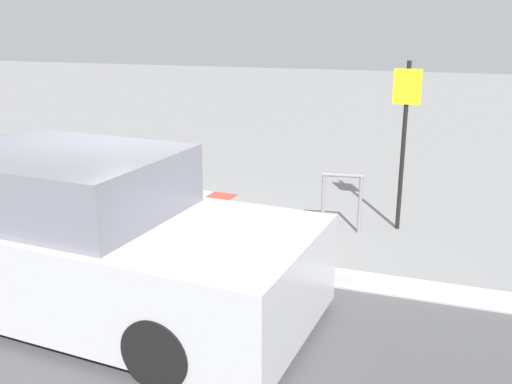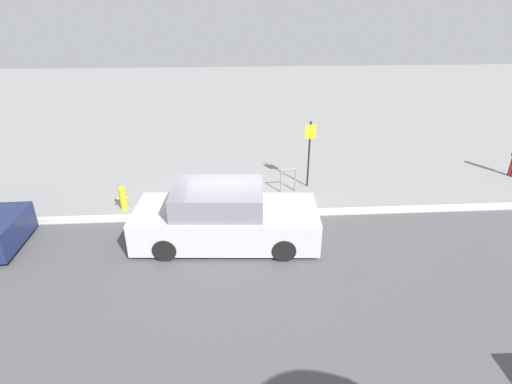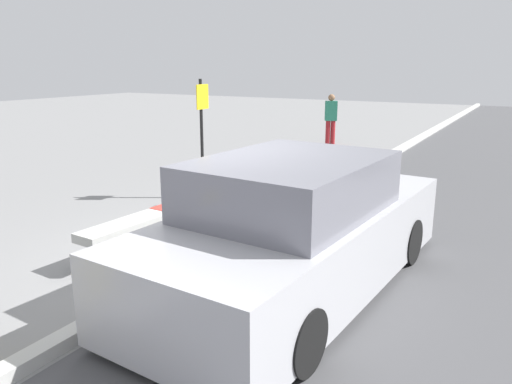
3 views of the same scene
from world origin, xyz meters
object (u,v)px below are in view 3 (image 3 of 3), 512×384
(bike_rack, at_px, (197,183))
(pedestrian, at_px, (331,118))
(bench, at_px, (134,224))
(sign_post, at_px, (202,128))
(parked_car_near, at_px, (296,232))

(bike_rack, bearing_deg, pedestrian, 5.06)
(bench, relative_size, sign_post, 0.76)
(parked_car_near, bearing_deg, bench, 96.60)
(sign_post, height_order, pedestrian, sign_post)
(bike_rack, distance_m, sign_post, 1.21)
(bench, xyz_separation_m, pedestrian, (10.60, 1.31, 0.43))
(parked_car_near, bearing_deg, sign_post, 53.64)
(bench, distance_m, bike_rack, 2.28)
(bench, relative_size, parked_car_near, 0.36)
(bench, bearing_deg, parked_car_near, -83.33)
(pedestrian, bearing_deg, bench, 62.75)
(bike_rack, relative_size, parked_car_near, 0.17)
(bike_rack, relative_size, sign_post, 0.36)
(bench, height_order, sign_post, sign_post)
(sign_post, bearing_deg, bike_rack, -152.61)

